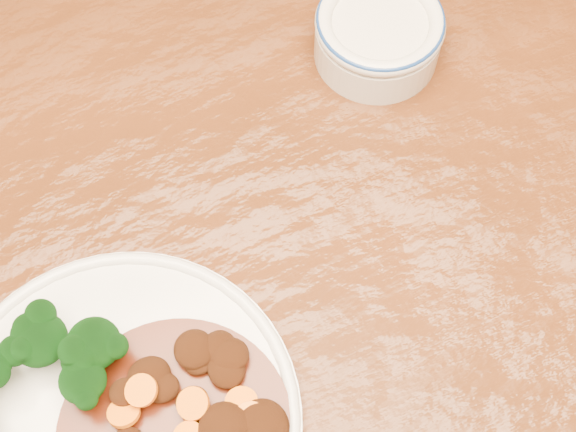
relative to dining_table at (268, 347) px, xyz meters
name	(u,v)px	position (x,y,z in m)	size (l,w,h in m)	color
dining_table	(268,347)	(0.00, 0.00, 0.00)	(1.60, 1.09, 0.75)	#53260E
dinner_plate	(118,423)	(-0.13, -0.05, 0.09)	(0.28, 0.28, 0.02)	silver
broccoli_florets	(29,369)	(-0.18, 0.01, 0.12)	(0.14, 0.09, 0.05)	#5D924B
mince_stew	(181,431)	(-0.09, -0.07, 0.10)	(0.18, 0.18, 0.03)	#4E1A08
dip_bowl	(378,34)	(0.19, 0.22, 0.11)	(0.12, 0.12, 0.05)	beige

